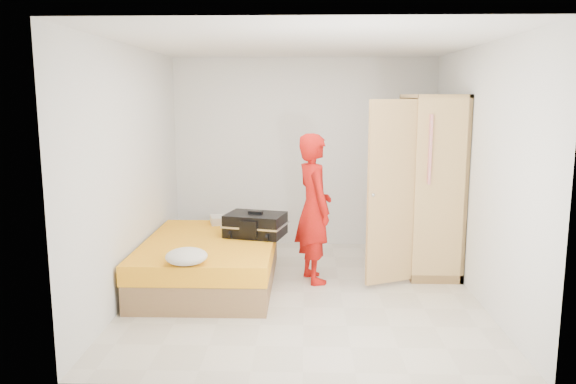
{
  "coord_description": "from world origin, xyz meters",
  "views": [
    {
      "loc": [
        0.01,
        -5.77,
        2.09
      ],
      "look_at": [
        -0.18,
        0.54,
        1.0
      ],
      "focal_mm": 35.0,
      "sensor_mm": 36.0,
      "label": 1
    }
  ],
  "objects_px": {
    "person": "(314,208)",
    "round_cushion": "(187,256)",
    "suitcase": "(255,225)",
    "wardrobe": "(427,188)",
    "bed": "(210,262)"
  },
  "relations": [
    {
      "from": "bed",
      "to": "suitcase",
      "type": "distance_m",
      "value": 0.66
    },
    {
      "from": "person",
      "to": "round_cushion",
      "type": "distance_m",
      "value": 1.63
    },
    {
      "from": "suitcase",
      "to": "bed",
      "type": "bearing_deg",
      "value": -141.63
    },
    {
      "from": "person",
      "to": "suitcase",
      "type": "relative_size",
      "value": 2.21
    },
    {
      "from": "suitcase",
      "to": "wardrobe",
      "type": "bearing_deg",
      "value": 24.55
    },
    {
      "from": "wardrobe",
      "to": "bed",
      "type": "bearing_deg",
      "value": -166.8
    },
    {
      "from": "bed",
      "to": "round_cushion",
      "type": "distance_m",
      "value": 0.96
    },
    {
      "from": "bed",
      "to": "round_cushion",
      "type": "xyz_separation_m",
      "value": [
        -0.07,
        -0.9,
        0.32
      ]
    },
    {
      "from": "bed",
      "to": "person",
      "type": "height_order",
      "value": "person"
    },
    {
      "from": "bed",
      "to": "round_cushion",
      "type": "bearing_deg",
      "value": -94.17
    },
    {
      "from": "suitcase",
      "to": "round_cushion",
      "type": "bearing_deg",
      "value": -102.28
    },
    {
      "from": "wardrobe",
      "to": "person",
      "type": "distance_m",
      "value": 1.42
    },
    {
      "from": "person",
      "to": "suitcase",
      "type": "xyz_separation_m",
      "value": [
        -0.67,
        0.07,
        -0.21
      ]
    },
    {
      "from": "wardrobe",
      "to": "round_cushion",
      "type": "bearing_deg",
      "value": -149.93
    },
    {
      "from": "round_cushion",
      "to": "person",
      "type": "bearing_deg",
      "value": 40.47
    }
  ]
}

